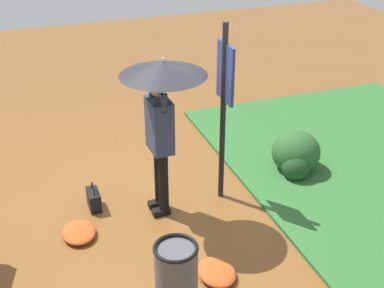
{
  "coord_description": "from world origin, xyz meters",
  "views": [
    {
      "loc": [
        5.27,
        -1.49,
        3.85
      ],
      "look_at": [
        0.01,
        0.42,
        0.85
      ],
      "focal_mm": 49.23,
      "sensor_mm": 36.0,
      "label": 1
    }
  ],
  "objects_px": {
    "person_with_umbrella": "(162,98)",
    "trash_bin": "(176,282)",
    "handbag": "(94,199)",
    "info_sign_post": "(224,93)"
  },
  "relations": [
    {
      "from": "handbag",
      "to": "trash_bin",
      "type": "bearing_deg",
      "value": 11.39
    },
    {
      "from": "person_with_umbrella",
      "to": "trash_bin",
      "type": "distance_m",
      "value": 2.02
    },
    {
      "from": "trash_bin",
      "to": "info_sign_post",
      "type": "bearing_deg",
      "value": 145.7
    },
    {
      "from": "handbag",
      "to": "info_sign_post",
      "type": "bearing_deg",
      "value": 79.87
    },
    {
      "from": "person_with_umbrella",
      "to": "trash_bin",
      "type": "height_order",
      "value": "person_with_umbrella"
    },
    {
      "from": "person_with_umbrella",
      "to": "handbag",
      "type": "relative_size",
      "value": 5.53
    },
    {
      "from": "handbag",
      "to": "person_with_umbrella",
      "type": "bearing_deg",
      "value": 62.66
    },
    {
      "from": "info_sign_post",
      "to": "person_with_umbrella",
      "type": "bearing_deg",
      "value": -81.15
    },
    {
      "from": "person_with_umbrella",
      "to": "handbag",
      "type": "height_order",
      "value": "person_with_umbrella"
    },
    {
      "from": "info_sign_post",
      "to": "trash_bin",
      "type": "distance_m",
      "value": 2.36
    }
  ]
}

